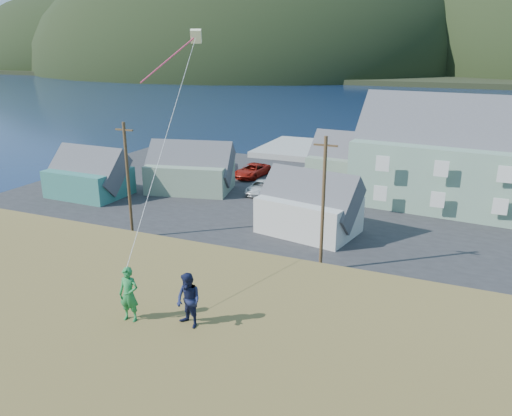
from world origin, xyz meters
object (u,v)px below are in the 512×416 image
at_px(shed_teal, 89,174).
at_px(wharf, 351,153).
at_px(shed_palegreen_far, 359,163).
at_px(kite_flyer_navy, 188,300).
at_px(kite_flyer_green, 129,294).
at_px(shed_white, 309,205).
at_px(shed_palegreen_near, 190,169).

bearing_deg(shed_teal, wharf, 57.33).
bearing_deg(shed_palegreen_far, kite_flyer_navy, -79.61).
bearing_deg(shed_palegreen_far, kite_flyer_green, -82.05).
relative_size(shed_teal, shed_white, 0.92).
height_order(wharf, kite_flyer_navy, kite_flyer_navy).
xyz_separation_m(shed_palegreen_far, kite_flyer_green, (1.98, -43.01, 5.27)).
bearing_deg(shed_teal, kite_flyer_green, -45.07).
relative_size(shed_teal, kite_flyer_green, 4.78).
distance_m(shed_teal, shed_palegreen_near, 10.44).
bearing_deg(shed_teal, shed_palegreen_far, 31.71).
xyz_separation_m(shed_palegreen_near, kite_flyer_green, (18.24, -34.22, 5.58)).
bearing_deg(shed_teal, shed_palegreen_near, 34.92).
bearing_deg(wharf, shed_white, -83.43).
relative_size(shed_palegreen_near, kite_flyer_green, 5.86).
bearing_deg(shed_palegreen_near, kite_flyer_green, -74.40).
xyz_separation_m(wharf, shed_teal, (-20.57, -30.30, 1.91)).
relative_size(wharf, shed_palegreen_far, 2.30).
relative_size(wharf, kite_flyer_navy, 15.59).
xyz_separation_m(shed_teal, shed_white, (24.21, -1.32, 0.10)).
relative_size(shed_white, kite_flyer_green, 5.22).
bearing_deg(wharf, shed_palegreen_far, -74.38).
distance_m(wharf, shed_palegreen_far, 16.52).
xyz_separation_m(wharf, shed_white, (3.64, -31.62, 2.02)).
relative_size(shed_palegreen_far, kite_flyer_navy, 6.79).
bearing_deg(kite_flyer_navy, shed_white, 118.22).
xyz_separation_m(shed_white, kite_flyer_green, (2.74, -27.15, 5.58)).
height_order(wharf, shed_palegreen_far, shed_palegreen_far).
bearing_deg(shed_palegreen_far, shed_teal, -144.47).
relative_size(shed_white, shed_palegreen_far, 0.79).
bearing_deg(kite_flyer_navy, shed_palegreen_near, 139.24).
bearing_deg(shed_palegreen_near, shed_white, -36.98).
height_order(shed_palegreen_near, kite_flyer_green, kite_flyer_green).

